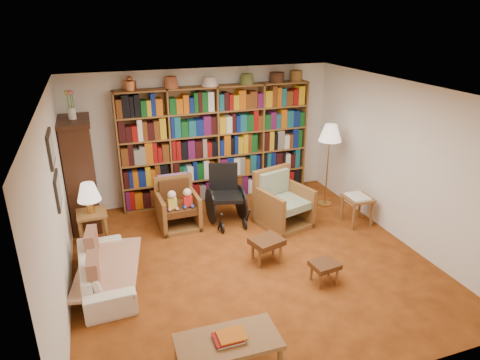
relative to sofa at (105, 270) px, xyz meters
name	(u,v)px	position (x,y,z in m)	size (l,w,h in m)	color
floor	(250,259)	(2.05, -0.04, -0.23)	(5.00, 5.00, 0.00)	#904716
ceiling	(251,91)	(2.05, -0.04, 2.27)	(5.00, 5.00, 0.00)	white
wall_back	(204,135)	(2.05, 2.46, 1.02)	(5.00, 5.00, 0.00)	white
wall_front	(352,283)	(2.05, -2.54, 1.02)	(5.00, 5.00, 0.00)	white
wall_left	(56,207)	(-0.45, -0.04, 1.02)	(5.00, 5.00, 0.00)	white
wall_right	(400,162)	(4.55, -0.04, 1.02)	(5.00, 5.00, 0.00)	white
bookshelf	(217,141)	(2.25, 2.28, 0.94)	(3.60, 0.30, 2.42)	brown
curio_cabinet	(81,173)	(-0.20, 1.96, 0.72)	(0.50, 0.95, 2.40)	#3A1B0F
framed_pictures	(55,170)	(-0.43, 0.26, 1.39)	(0.03, 0.52, 0.97)	black
sofa	(105,270)	(0.00, 0.00, 0.00)	(0.62, 1.58, 0.46)	#EEE2CA
sofa_throw	(108,265)	(0.05, 0.00, 0.07)	(0.78, 1.45, 0.04)	beige
cushion_left	(92,245)	(-0.13, 0.35, 0.22)	(0.13, 0.42, 0.42)	maroon
cushion_right	(93,272)	(-0.13, -0.35, 0.22)	(0.13, 0.41, 0.41)	maroon
side_table_lamp	(93,221)	(-0.10, 1.09, 0.22)	(0.45, 0.45, 0.60)	brown
table_lamp	(89,193)	(-0.10, 1.09, 0.69)	(0.35, 0.35, 0.48)	#C0893D
armchair_leather	(177,206)	(1.27, 1.42, 0.12)	(0.68, 0.73, 0.85)	brown
armchair_sage	(281,203)	(2.99, 0.90, 0.13)	(0.98, 0.99, 0.95)	brown
wheelchair	(226,196)	(2.11, 1.29, 0.24)	(0.61, 0.82, 1.02)	black
floor_lamp	(330,136)	(4.09, 1.30, 1.12)	(0.42, 0.42, 1.57)	#C0893D
side_table_papers	(358,202)	(4.20, 0.44, 0.18)	(0.45, 0.45, 0.53)	brown
footstool_a	(267,243)	(2.27, -0.17, 0.08)	(0.53, 0.48, 0.38)	#512A15
footstool_b	(325,266)	(2.80, -0.91, 0.02)	(0.39, 0.35, 0.30)	#512A15
coffee_table	(228,343)	(1.10, -1.95, 0.12)	(1.06, 0.54, 0.45)	brown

